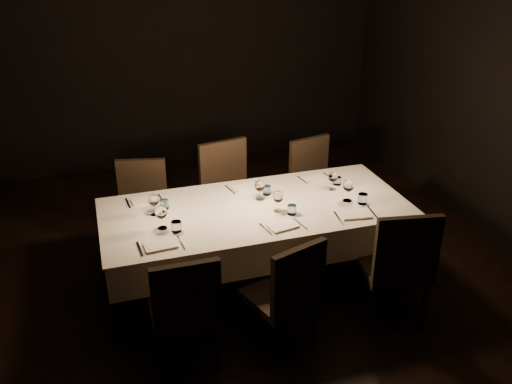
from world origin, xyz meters
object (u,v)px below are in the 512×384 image
object	(u,v)px
chair_far_center	(229,190)
chair_near_left	(185,308)
chair_far_right	(315,181)
chair_far_left	(142,206)
chair_near_center	(288,291)
dining_table	(256,215)
chair_near_right	(398,263)

from	to	relation	value
chair_far_center	chair_near_left	bearing A→B (deg)	-125.64
chair_far_center	chair_far_right	bearing A→B (deg)	-10.12
chair_near_left	chair_far_left	distance (m)	1.62
chair_near_center	chair_far_left	world-z (taller)	chair_far_left
dining_table	chair_far_center	bearing A→B (deg)	91.66
chair_far_left	chair_near_right	bearing A→B (deg)	-29.16
chair_near_left	chair_near_right	world-z (taller)	chair_near_right
dining_table	chair_near_left	size ratio (longest dim) A/B	2.67
chair_near_left	chair_near_right	xyz separation A→B (m)	(1.63, 0.02, 0.03)
chair_near_center	chair_far_center	distance (m)	1.65
chair_near_right	chair_near_left	bearing A→B (deg)	10.58
chair_far_left	chair_far_center	bearing A→B (deg)	13.98
dining_table	chair_near_right	xyz separation A→B (m)	(0.87, -0.81, -0.13)
chair_near_right	chair_far_left	size ratio (longest dim) A/B	1.08
dining_table	chair_near_right	size ratio (longest dim) A/B	2.48
chair_near_right	chair_far_right	bearing A→B (deg)	-80.35
dining_table	chair_far_right	xyz separation A→B (m)	(0.88, 0.81, -0.16)
dining_table	chair_far_center	world-z (taller)	chair_far_center
chair_far_center	chair_near_center	bearing A→B (deg)	-101.40
chair_far_center	chair_far_right	xyz separation A→B (m)	(0.90, 0.02, -0.03)
chair_far_right	chair_far_left	bearing A→B (deg)	167.06
chair_near_left	chair_near_center	world-z (taller)	chair_near_left
chair_near_right	chair_far_center	bearing A→B (deg)	-50.91
chair_near_left	chair_near_right	size ratio (longest dim) A/B	0.93
dining_table	chair_far_center	size ratio (longest dim) A/B	2.47
chair_near_center	chair_near_left	bearing A→B (deg)	-20.02
chair_near_center	chair_far_right	size ratio (longest dim) A/B	0.98
chair_far_left	chair_far_center	xyz separation A→B (m)	(0.83, 0.00, 0.04)
dining_table	chair_far_left	xyz separation A→B (m)	(-0.86, 0.79, -0.17)
chair_near_left	chair_far_center	xyz separation A→B (m)	(0.74, 1.62, 0.04)
chair_near_left	chair_far_center	size ratio (longest dim) A/B	0.93
chair_near_left	chair_near_center	size ratio (longest dim) A/B	1.01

